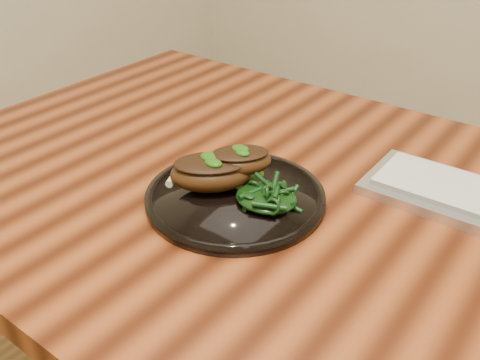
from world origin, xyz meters
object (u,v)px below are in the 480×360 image
at_px(lamb_chop_front, 210,172).
at_px(greens_heap, 266,194).
at_px(desk, 396,283).
at_px(plate, 235,196).

height_order(lamb_chop_front, greens_heap, lamb_chop_front).
relative_size(desk, greens_heap, 18.22).
xyz_separation_m(lamb_chop_front, greens_heap, (0.09, 0.01, -0.01)).
distance_m(desk, lamb_chop_front, 0.30).
height_order(desk, lamb_chop_front, lamb_chop_front).
distance_m(plate, greens_heap, 0.05).
relative_size(lamb_chop_front, greens_heap, 1.55).
bearing_deg(greens_heap, plate, -174.81).
xyz_separation_m(plate, lamb_chop_front, (-0.04, -0.01, 0.03)).
bearing_deg(desk, plate, -162.89).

